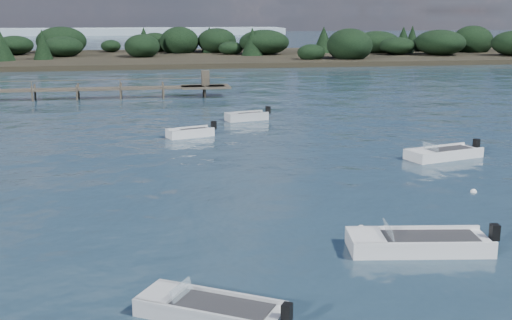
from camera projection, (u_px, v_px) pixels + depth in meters
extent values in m
plane|color=#182A38|center=(164.00, 84.00, 77.76)|extent=(400.00, 400.00, 0.00)
cube|color=silver|center=(418.00, 247.00, 23.90)|extent=(5.42, 2.68, 0.76)
cube|color=silver|center=(366.00, 236.00, 23.76)|extent=(1.49, 1.91, 0.15)
cube|color=#28282B|center=(430.00, 238.00, 23.83)|extent=(3.72, 2.06, 0.13)
cube|color=silver|center=(426.00, 245.00, 22.92)|extent=(5.15, 0.89, 0.15)
cube|color=silver|center=(412.00, 228.00, 24.69)|extent=(5.15, 0.89, 0.15)
cube|color=black|center=(495.00, 232.00, 23.84)|extent=(0.35, 0.41, 0.59)
cylinder|color=black|center=(493.00, 245.00, 23.95)|extent=(0.12, 0.12, 0.59)
cube|color=silver|center=(389.00, 230.00, 23.72)|extent=(0.37, 1.41, 0.45)
cube|color=silver|center=(443.00, 156.00, 38.88)|extent=(5.02, 2.99, 0.73)
cube|color=silver|center=(420.00, 152.00, 38.03)|extent=(1.52, 1.85, 0.15)
cube|color=#28282B|center=(449.00, 150.00, 38.96)|extent=(3.47, 2.24, 0.13)
cube|color=silver|center=(453.00, 152.00, 38.05)|extent=(4.57, 1.40, 0.15)
cube|color=silver|center=(435.00, 147.00, 39.51)|extent=(4.57, 1.40, 0.15)
cube|color=black|center=(476.00, 144.00, 39.84)|extent=(0.38, 0.42, 0.58)
cylinder|color=black|center=(476.00, 151.00, 39.95)|extent=(0.13, 0.13, 0.58)
cube|color=silver|center=(431.00, 147.00, 38.29)|extent=(0.51, 1.28, 0.44)
cube|color=#ADB1B5|center=(247.00, 119.00, 52.33)|extent=(3.62, 2.18, 0.79)
cube|color=#ADB1B5|center=(232.00, 114.00, 51.71)|extent=(1.10, 1.39, 0.16)
cube|color=#28282B|center=(250.00, 114.00, 52.36)|extent=(2.50, 1.64, 0.14)
cube|color=#ADB1B5|center=(250.00, 114.00, 51.69)|extent=(3.31, 1.00, 0.16)
cube|color=#ADB1B5|center=(244.00, 112.00, 52.77)|extent=(3.31, 1.00, 0.16)
cube|color=black|center=(268.00, 110.00, 52.98)|extent=(0.40, 0.45, 0.62)
cylinder|color=black|center=(268.00, 116.00, 53.11)|extent=(0.14, 0.14, 0.62)
cube|color=silver|center=(190.00, 135.00, 45.43)|extent=(3.48, 2.27, 0.75)
cube|color=silver|center=(174.00, 131.00, 44.75)|extent=(1.11, 1.35, 0.15)
cube|color=#28282B|center=(193.00, 130.00, 45.47)|extent=(2.42, 1.69, 0.13)
cube|color=silver|center=(193.00, 130.00, 44.83)|extent=(3.10, 1.17, 0.15)
cube|color=silver|center=(187.00, 128.00, 45.82)|extent=(3.10, 1.17, 0.15)
cube|color=black|center=(214.00, 125.00, 46.16)|extent=(0.40, 0.44, 0.59)
cylinder|color=black|center=(214.00, 132.00, 46.28)|extent=(0.14, 0.14, 0.59)
cube|color=#ADB1B5|center=(211.00, 314.00, 18.65)|extent=(4.48, 3.59, 0.65)
cube|color=#ADB1B5|center=(161.00, 293.00, 19.16)|extent=(1.62, 1.75, 0.13)
cube|color=#28282B|center=(221.00, 307.00, 18.46)|extent=(3.15, 2.60, 0.11)
cube|color=#ADB1B5|center=(199.00, 313.00, 17.90)|extent=(3.71, 2.34, 0.13)
cube|color=#ADB1B5|center=(221.00, 292.00, 19.23)|extent=(3.71, 2.34, 0.13)
cube|color=black|center=(287.00, 313.00, 17.69)|extent=(0.39, 0.41, 0.51)
cube|color=silver|center=(181.00, 290.00, 18.86)|extent=(0.72, 1.05, 0.39)
sphere|color=white|center=(361.00, 229.00, 26.27)|extent=(0.32, 0.32, 0.32)
sphere|color=white|center=(473.00, 192.00, 31.56)|extent=(0.32, 0.32, 0.32)
cube|color=#484135|center=(206.00, 87.00, 66.67)|extent=(5.00, 3.20, 0.18)
cube|color=#484135|center=(205.00, 78.00, 66.47)|extent=(0.80, 0.80, 1.60)
cylinder|color=#484135|center=(32.00, 97.00, 63.16)|extent=(0.20, 0.20, 2.20)
cylinder|color=#484135|center=(35.00, 95.00, 64.80)|extent=(0.20, 0.20, 2.20)
cylinder|color=#484135|center=(77.00, 96.00, 63.86)|extent=(0.20, 0.20, 2.20)
cylinder|color=#484135|center=(79.00, 94.00, 65.50)|extent=(0.20, 0.20, 2.20)
cylinder|color=#484135|center=(121.00, 95.00, 64.56)|extent=(0.20, 0.20, 2.20)
cylinder|color=#484135|center=(121.00, 93.00, 66.20)|extent=(0.20, 0.20, 2.20)
cylinder|color=#484135|center=(163.00, 94.00, 65.26)|extent=(0.20, 0.20, 2.20)
cylinder|color=#484135|center=(163.00, 92.00, 66.91)|extent=(0.20, 0.20, 2.20)
cylinder|color=#484135|center=(205.00, 94.00, 65.97)|extent=(0.20, 0.20, 2.20)
cylinder|color=#484135|center=(204.00, 92.00, 67.61)|extent=(0.20, 0.20, 2.20)
cube|color=black|center=(291.00, 58.00, 120.27)|extent=(190.00, 40.00, 1.60)
ellipsoid|color=black|center=(292.00, 43.00, 119.63)|extent=(180.50, 36.00, 4.40)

